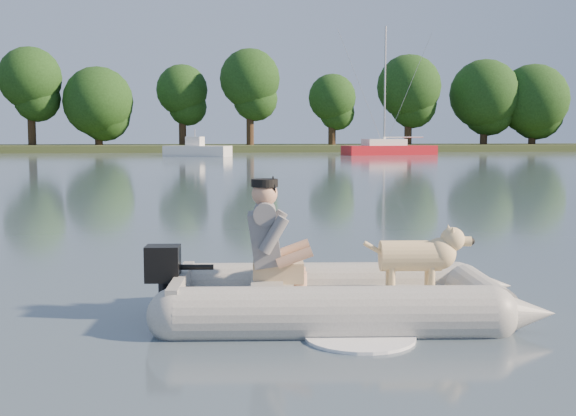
{
  "coord_description": "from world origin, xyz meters",
  "views": [
    {
      "loc": [
        -0.79,
        -5.57,
        1.57
      ],
      "look_at": [
        0.18,
        2.41,
        0.75
      ],
      "focal_mm": 45.0,
      "sensor_mm": 36.0,
      "label": 1
    }
  ],
  "objects": [
    {
      "name": "water",
      "position": [
        0.0,
        0.0,
        0.0
      ],
      "size": [
        160.0,
        160.0,
        0.0
      ],
      "primitive_type": "plane",
      "color": "#50606C",
      "rests_on": "ground"
    },
    {
      "name": "shore_bank",
      "position": [
        0.0,
        62.0,
        0.25
      ],
      "size": [
        160.0,
        12.0,
        0.7
      ],
      "primitive_type": "cube",
      "color": "#47512D",
      "rests_on": "water"
    },
    {
      "name": "treeline",
      "position": [
        5.75,
        61.07,
        5.3
      ],
      "size": [
        84.66,
        7.35,
        9.27
      ],
      "color": "#332316",
      "rests_on": "shore_bank"
    },
    {
      "name": "dinghy",
      "position": [
        0.41,
        0.43,
        0.54
      ],
      "size": [
        4.49,
        3.18,
        1.28
      ],
      "primitive_type": null,
      "rotation": [
        0.0,
        0.0,
        -0.09
      ],
      "color": "gray",
      "rests_on": "water"
    },
    {
      "name": "man",
      "position": [
        -0.23,
        0.54,
        0.72
      ],
      "size": [
        0.72,
        0.63,
        0.99
      ],
      "primitive_type": null,
      "rotation": [
        0.0,
        0.0,
        -0.09
      ],
      "color": "slate",
      "rests_on": "dinghy"
    },
    {
      "name": "dog",
      "position": [
        1.01,
        0.43,
        0.48
      ],
      "size": [
        0.88,
        0.38,
        0.57
      ],
      "primitive_type": null,
      "rotation": [
        0.0,
        0.0,
        -0.09
      ],
      "color": "#D0B678",
      "rests_on": "dinghy"
    },
    {
      "name": "outboard_motor",
      "position": [
        -1.12,
        0.57,
        0.29
      ],
      "size": [
        0.41,
        0.3,
        0.73
      ],
      "primitive_type": null,
      "rotation": [
        0.0,
        0.0,
        -0.09
      ],
      "color": "black",
      "rests_on": "dinghy"
    },
    {
      "name": "motorboat",
      "position": [
        -1.01,
        46.57,
        0.93
      ],
      "size": [
        5.18,
        3.61,
        2.05
      ],
      "primitive_type": null,
      "rotation": [
        0.0,
        0.0,
        -0.4
      ],
      "color": "white",
      "rests_on": "water"
    },
    {
      "name": "sailboat",
      "position": [
        13.46,
        48.31,
        0.43
      ],
      "size": [
        7.42,
        3.44,
        9.82
      ],
      "rotation": [
        0.0,
        0.0,
        0.19
      ],
      "color": "#B2141D",
      "rests_on": "water"
    }
  ]
}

